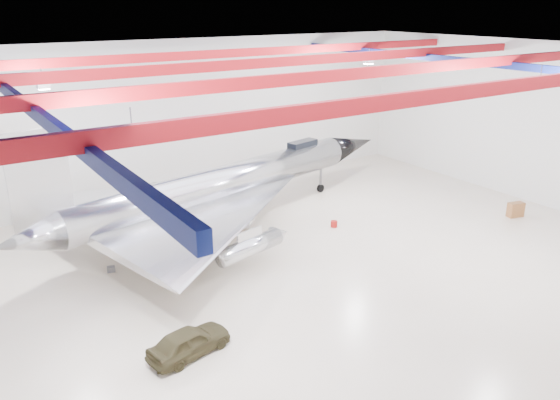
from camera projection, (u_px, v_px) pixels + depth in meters
floor at (295, 269)px, 28.83m from camera, size 40.00×40.00×0.00m
wall_back at (174, 119)px, 38.71m from camera, size 40.00×0.00×40.00m
wall_right at (534, 123)px, 37.38m from camera, size 0.00×30.00×30.00m
ceiling at (297, 55)px, 25.09m from camera, size 40.00×40.00×0.00m
ceiling_structure at (297, 70)px, 25.32m from camera, size 39.50×29.50×1.08m
jet_aircraft at (223, 188)px, 33.44m from camera, size 28.88×19.79×7.95m
jeep at (189, 342)px, 21.67m from camera, size 3.68×2.05×1.18m
desk at (516, 210)px, 35.83m from camera, size 1.16×0.77×0.97m
toolbox_red at (167, 239)px, 32.13m from camera, size 0.55×0.49×0.32m
engine_drum at (272, 231)px, 33.17m from camera, size 0.52×0.52×0.39m
crate_small at (111, 269)px, 28.56m from camera, size 0.47×0.42×0.28m
tool_chest at (334, 224)px, 34.27m from camera, size 0.53×0.53×0.38m
oil_barrel at (259, 240)px, 31.95m from camera, size 0.56×0.46×0.37m
spares_box at (234, 209)px, 36.78m from camera, size 0.47×0.47×0.35m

